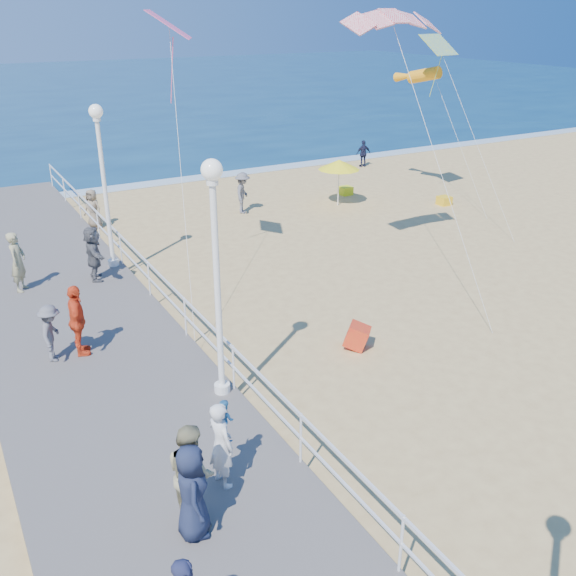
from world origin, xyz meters
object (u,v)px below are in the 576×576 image
spectator_3 (77,321)px  spectator_4 (192,492)px  lamp_post_far (103,170)px  beach_walker_c (93,209)px  spectator_5 (94,253)px  spectator_2 (51,333)px  woman_holding_toddler (221,444)px  beach_walker_a (243,193)px  beach_walker_b (363,154)px  spectator_6 (18,262)px  beach_chair_right (444,201)px  lamp_post_mid (216,257)px  beach_umbrella (339,165)px  spectator_1 (191,473)px  box_kite (357,338)px  beach_chair_left (346,191)px  toddler_held (224,419)px

spectator_3 → spectator_4: size_ratio=1.08×
lamp_post_far → beach_walker_c: 6.36m
lamp_post_far → spectator_5: size_ratio=2.99×
spectator_2 → woman_holding_toddler: bearing=-142.6°
beach_walker_a → beach_walker_b: (10.05, 4.87, -0.16)m
spectator_2 → spectator_6: size_ratio=0.78×
beach_chair_right → lamp_post_mid: bearing=-147.4°
spectator_3 → spectator_5: bearing=-6.4°
spectator_2 → beach_chair_right: 19.99m
spectator_3 → beach_umbrella: size_ratio=0.87×
spectator_4 → beach_walker_c: 18.58m
spectator_1 → box_kite: size_ratio=3.09×
box_kite → beach_chair_left: 15.63m
lamp_post_mid → spectator_4: size_ratio=3.09×
spectator_1 → spectator_5: size_ratio=1.04×
spectator_2 → spectator_3: size_ratio=0.79×
lamp_post_far → spectator_4: size_ratio=3.09×
toddler_held → beach_chair_left: 21.62m
woman_holding_toddler → spectator_6: size_ratio=0.91×
spectator_4 → beach_walker_b: bearing=-26.6°
spectator_3 → spectator_2: bearing=99.0°
spectator_1 → box_kite: spectator_1 is taller
beach_walker_b → beach_umbrella: 8.32m
beach_walker_b → beach_chair_left: bearing=55.6°
lamp_post_mid → box_kite: lamp_post_mid is taller
beach_chair_left → beach_walker_b: bearing=46.7°
spectator_6 → spectator_1: bearing=-144.9°
woman_holding_toddler → box_kite: size_ratio=2.85×
toddler_held → beach_walker_a: toddler_held is taller
toddler_held → spectator_6: bearing=1.2°
spectator_3 → spectator_1: bearing=-165.0°
lamp_post_far → toddler_held: bearing=-95.4°
beach_chair_right → spectator_1: bearing=-143.0°
lamp_post_far → beach_walker_a: size_ratio=2.91×
woman_holding_toddler → beach_walker_c: size_ratio=1.04×
beach_walker_a → lamp_post_far: bearing=160.3°
beach_walker_a → box_kite: size_ratio=3.05×
spectator_3 → box_kite: size_ratio=3.09×
spectator_2 → beach_walker_b: (20.13, 15.03, -0.38)m
beach_walker_b → spectator_6: bearing=35.5°
spectator_6 → box_kite: bearing=-105.9°
spectator_5 → beach_walker_a: (7.88, 5.48, -0.37)m
box_kite → beach_umbrella: beach_umbrella is taller
lamp_post_mid → beach_walker_c: (0.74, 14.64, -2.84)m
spectator_2 → beach_walker_a: bearing=-23.4°
woman_holding_toddler → beach_walker_a: size_ratio=0.94×
spectator_2 → box_kite: 7.78m
toddler_held → spectator_5: (0.29, 10.72, -0.36)m
spectator_3 → beach_chair_left: spectator_3 is taller
toddler_held → beach_walker_b: bearing=-49.6°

